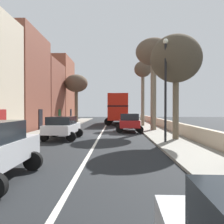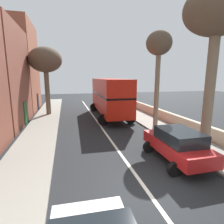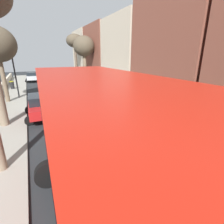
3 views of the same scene
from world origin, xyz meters
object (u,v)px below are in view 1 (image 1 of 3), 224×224
double_decker_bus (119,107)px  parked_car_red_right_4 (129,122)px  parked_car_white_left_2 (62,126)px  street_tree_left_2 (76,84)px  street_tree_right_5 (176,60)px  lamppost_right (166,82)px  street_tree_right_3 (153,55)px  street_tree_right_1 (143,72)px

double_decker_bus → parked_car_red_right_4: double_decker_bus is taller
parked_car_white_left_2 → parked_car_red_right_4: (5.00, 5.36, 0.04)m
parked_car_white_left_2 → street_tree_left_2: size_ratio=0.55×
street_tree_right_5 → lamppost_right: size_ratio=1.10×
street_tree_right_5 → parked_car_red_right_4: bearing=114.6°
double_decker_bus → street_tree_right_3: (3.21, -10.47, 5.04)m
street_tree_right_1 → street_tree_right_3: bearing=-85.7°
street_tree_right_3 → street_tree_right_5: size_ratio=1.27×
parked_car_red_right_4 → street_tree_left_2: bearing=118.0°
street_tree_right_1 → lamppost_right: size_ratio=1.23×
street_tree_right_1 → street_tree_right_3: size_ratio=0.88×
parked_car_white_left_2 → lamppost_right: (6.80, -1.94, 2.89)m
street_tree_right_1 → street_tree_left_2: street_tree_right_1 is taller
double_decker_bus → street_tree_right_3: size_ratio=1.16×
parked_car_white_left_2 → street_tree_left_2: bearing=96.9°
parked_car_red_right_4 → lamppost_right: (1.80, -7.30, 2.85)m
street_tree_left_2 → street_tree_right_5: (10.06, -19.80, -0.53)m
parked_car_white_left_2 → street_tree_right_3: street_tree_right_3 is taller
double_decker_bus → lamppost_right: (2.60, -18.62, 1.45)m
street_tree_right_1 → street_tree_right_5: street_tree_right_1 is taller
street_tree_right_1 → lamppost_right: 13.71m
street_tree_left_2 → street_tree_right_3: street_tree_right_3 is taller
parked_car_white_left_2 → parked_car_red_right_4: size_ratio=0.96×
double_decker_bus → parked_car_red_right_4: bearing=-86.0°
street_tree_right_5 → double_decker_bus: bearing=101.6°
double_decker_bus → parked_car_white_left_2: bearing=-104.1°
street_tree_right_1 → lamppost_right: bearing=-90.9°
street_tree_right_3 → double_decker_bus: bearing=107.0°
parked_car_white_left_2 → street_tree_right_5: size_ratio=0.58×
street_tree_right_1 → street_tree_left_2: size_ratio=1.06×
street_tree_left_2 → lamppost_right: 23.05m
street_tree_right_3 → street_tree_right_5: 7.17m
parked_car_white_left_2 → street_tree_right_1: (7.02, 11.50, 5.60)m
parked_car_white_left_2 → street_tree_right_5: 9.00m
parked_car_red_right_4 → street_tree_right_5: street_tree_right_5 is taller
parked_car_red_right_4 → street_tree_right_3: (2.41, 0.85, 6.44)m
double_decker_bus → street_tree_right_5: 17.98m
parked_car_red_right_4 → street_tree_left_2: size_ratio=0.58×
double_decker_bus → lamppost_right: bearing=-82.1°
parked_car_white_left_2 → street_tree_right_3: size_ratio=0.46×
street_tree_right_1 → lamppost_right: street_tree_right_1 is taller
double_decker_bus → street_tree_right_5: bearing=-78.4°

